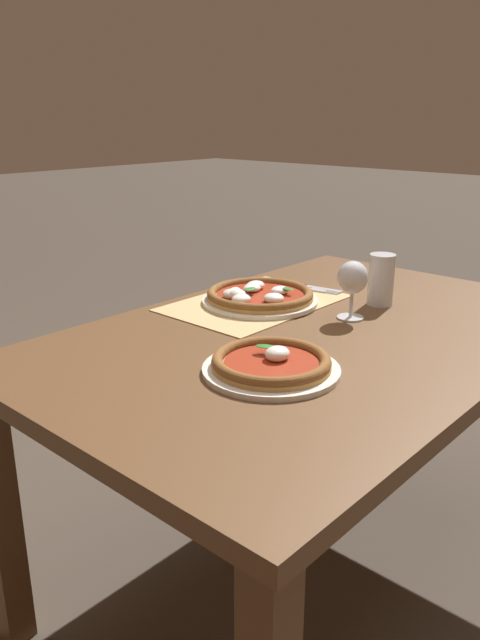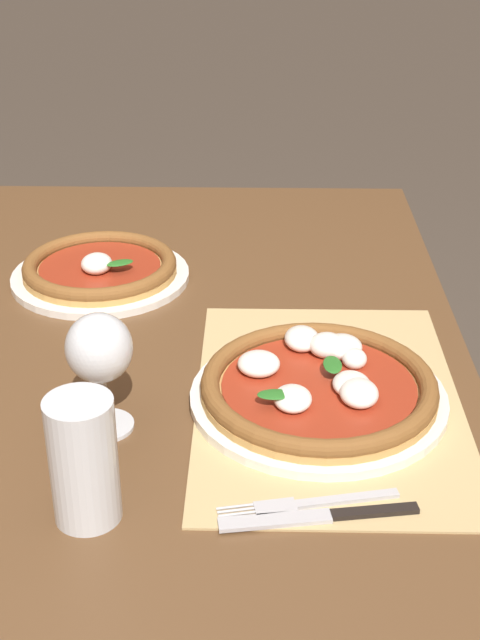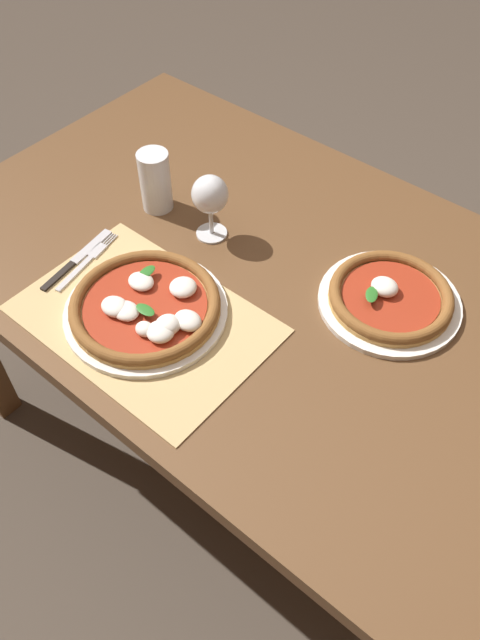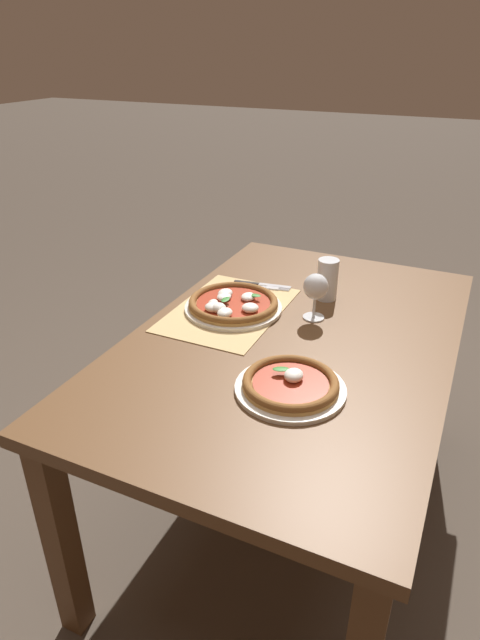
% 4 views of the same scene
% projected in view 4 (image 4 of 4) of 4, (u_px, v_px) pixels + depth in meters
% --- Properties ---
extents(ground_plane, '(24.00, 24.00, 0.00)m').
position_uv_depth(ground_plane, '(285.00, 508.00, 1.99)').
color(ground_plane, '#473D33').
extents(dining_table, '(1.46, 0.94, 0.74)m').
position_uv_depth(dining_table, '(293.00, 361.00, 1.69)').
color(dining_table, brown).
rests_on(dining_table, ground).
extents(paper_placemat, '(0.50, 0.34, 0.00)m').
position_uv_depth(paper_placemat, '(229.00, 310.00, 1.80)').
color(paper_placemat, tan).
rests_on(paper_placemat, dining_table).
extents(pizza_near, '(0.33, 0.33, 0.05)m').
position_uv_depth(pizza_near, '(233.00, 304.00, 1.79)').
color(pizza_near, silver).
rests_on(pizza_near, paper_placemat).
extents(pizza_far, '(0.29, 0.29, 0.05)m').
position_uv_depth(pizza_far, '(291.00, 385.00, 1.38)').
color(pizza_far, silver).
rests_on(pizza_far, dining_table).
extents(wine_glass, '(0.08, 0.08, 0.16)m').
position_uv_depth(wine_glass, '(316.00, 289.00, 1.70)').
color(wine_glass, silver).
rests_on(wine_glass, dining_table).
extents(pint_glass, '(0.07, 0.07, 0.15)m').
position_uv_depth(pint_glass, '(327.00, 280.00, 1.85)').
color(pint_glass, silver).
rests_on(pint_glass, dining_table).
extents(fork, '(0.06, 0.20, 0.00)m').
position_uv_depth(fork, '(263.00, 287.00, 1.96)').
color(fork, '#B7B7BC').
rests_on(fork, paper_placemat).
extents(knife, '(0.05, 0.22, 0.01)m').
position_uv_depth(knife, '(262.00, 285.00, 1.98)').
color(knife, black).
rests_on(knife, paper_placemat).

